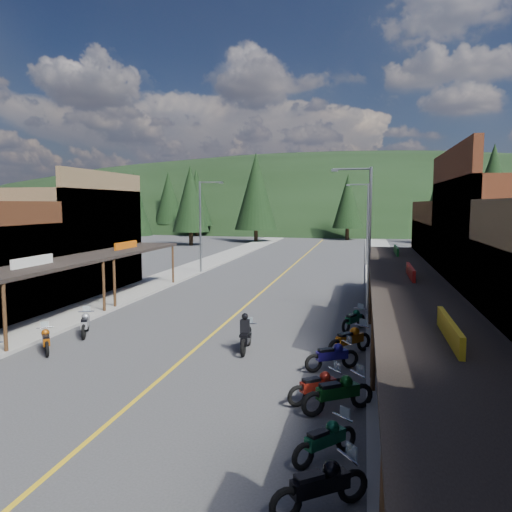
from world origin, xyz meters
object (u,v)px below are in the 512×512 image
Objects in this scene: bike_east_7 at (332,354)px; pine_3 at (348,201)px; shop_east_3 at (487,266)px; pine_7 at (169,198)px; bike_east_6 at (318,385)px; pedestrian_east_b at (375,294)px; rider_on_bike at (246,336)px; pine_0 at (96,201)px; pine_1 at (196,197)px; bike_east_5 at (338,391)px; streetlight_3 at (366,220)px; bike_west_8 at (85,323)px; pedestrian_east_a at (421,412)px; pine_8 at (134,204)px; streetlight_2 at (367,234)px; bike_east_3 at (320,483)px; streetlight_1 at (202,222)px; bike_east_4 at (325,438)px; bike_west_7 at (46,339)px; pine_10 at (191,199)px; bike_east_8 at (350,338)px; pine_4 at (442,196)px; bike_east_9 at (354,318)px; pine_11 at (493,193)px; pine_2 at (256,191)px; shop_west_3 at (58,241)px.

pine_3 is at bearing 150.04° from bike_east_7.
pine_7 is at bearing 125.27° from shop_east_3.
pedestrian_east_b reaches higher than bike_east_6.
pedestrian_east_b is at bearing -86.44° from pine_3.
rider_on_bike is (-11.60, -10.99, -1.87)m from shop_east_3.
pine_0 is 0.88× the size of pine_1.
pine_1 is 81.14m from bike_east_5.
pedestrian_east_b is (1.74, 10.84, 0.39)m from bike_east_7.
streetlight_3 is 3.82× the size of bike_east_7.
bike_west_8 is (34.32, -60.86, -5.87)m from pine_0.
bike_east_5 is 1.35× the size of pedestrian_east_a.
pedestrian_east_b is at bearing -45.93° from pine_8.
streetlight_2 is 43.18m from pine_8.
pedestrian_east_a is (1.34, -36.90, -3.46)m from streetlight_3.
bike_east_3 is 1.27× the size of pedestrian_east_a.
bike_west_8 is at bearing -98.49° from pine_3.
pine_1 is (-17.05, 48.00, 2.78)m from streetlight_1.
rider_on_bike is at bearing 156.67° from bike_east_4.
bike_west_7 is 0.91× the size of bike_east_3.
pine_10 reaches higher than bike_east_8.
pine_1 is at bearing -179.41° from pedestrian_east_a.
streetlight_3 is 37.08m from pedestrian_east_a.
bike_east_6 is 1.20× the size of pedestrian_east_a.
pedestrian_east_a reaches higher than bike_east_8.
streetlight_2 is 3.83m from pedestrian_east_b.
pine_0 is 5.25× the size of bike_east_7.
bike_east_5 is (0.14, 2.84, 0.09)m from bike_east_4.
pine_4 reaches higher than streetlight_1.
pedestrian_east_a reaches higher than bike_east_9.
pine_7 reaches higher than pine_11.
pine_10 is (-36.00, -10.00, -0.45)m from pine_4.
bike_east_7 is (12.73, -23.32, -3.86)m from streetlight_1.
pedestrian_east_a reaches higher than rider_on_bike.
pedestrian_east_a is (15.24, -28.90, -3.46)m from streetlight_1.
pine_10 is 53.97m from rider_on_bike.
bike_east_8 is (-0.60, -7.21, -3.80)m from streetlight_2.
pine_3 is 5.41× the size of bike_east_6.
streetlight_3 is at bearing 90.00° from streetlight_2.
bike_east_4 is 2.49m from pedestrian_east_a.
bike_east_7 is 10.98m from pedestrian_east_b.
pine_2 is at bearing 156.70° from bike_east_3.
streetlight_2 is 3.46× the size of bike_east_8.
pine_8 is 55.73m from bike_east_4.
pine_4 is at bearing 105.86° from bike_east_9.
bike_east_4 is 12.65m from bike_east_9.
pine_8 reaches higher than bike_east_3.
pine_0 is 4.76× the size of bike_east_8.
streetlight_1 is 0.80× the size of pine_8.
shop_west_3 reaches higher than bike_east_4.
pine_0 is 83.87m from bike_east_4.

